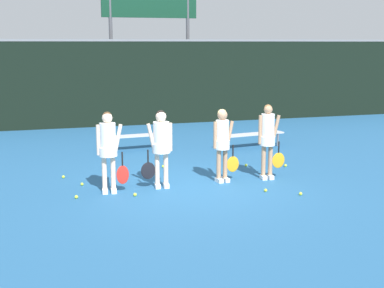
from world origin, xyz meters
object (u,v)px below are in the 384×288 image
(player_3, at_px, (268,136))
(tennis_ball_1, at_px, (301,194))
(tennis_ball_0, at_px, (63,177))
(tennis_ball_3, at_px, (135,195))
(tennis_ball_6, at_px, (76,197))
(scoreboard, at_px, (150,6))
(player_2, at_px, (222,139))
(tennis_ball_4, at_px, (285,165))
(player_1, at_px, (161,142))
(player_0, at_px, (108,145))
(tennis_ball_7, at_px, (246,165))
(tennis_ball_2, at_px, (266,190))
(bench_far, at_px, (135,137))
(tennis_ball_5, at_px, (163,166))
(tennis_ball_8, at_px, (82,184))
(bench_courtside, at_px, (251,135))

(player_3, distance_m, tennis_ball_1, 1.74)
(player_3, xyz_separation_m, tennis_ball_1, (0.09, -1.45, -0.97))
(tennis_ball_0, relative_size, tennis_ball_1, 1.01)
(tennis_ball_3, height_order, tennis_ball_6, same)
(scoreboard, xyz_separation_m, tennis_ball_6, (-3.95, -10.71, -4.47))
(player_2, distance_m, tennis_ball_4, 2.41)
(player_2, distance_m, tennis_ball_6, 3.41)
(scoreboard, xyz_separation_m, player_1, (-2.11, -10.38, -3.50))
(scoreboard, bearing_deg, player_0, -107.22)
(tennis_ball_1, distance_m, tennis_ball_7, 2.73)
(player_1, xyz_separation_m, tennis_ball_2, (2.01, -0.99, -0.97))
(player_2, distance_m, tennis_ball_3, 2.37)
(scoreboard, relative_size, tennis_ball_1, 86.06)
(tennis_ball_7, bearing_deg, player_3, -90.75)
(tennis_ball_4, distance_m, tennis_ball_6, 5.45)
(scoreboard, bearing_deg, tennis_ball_2, -90.51)
(bench_far, bearing_deg, tennis_ball_6, -119.21)
(tennis_ball_5, bearing_deg, bench_far, 95.47)
(tennis_ball_6, distance_m, tennis_ball_8, 1.00)
(player_1, distance_m, tennis_ball_4, 3.71)
(bench_courtside, xyz_separation_m, player_1, (-3.62, -3.55, 0.63))
(player_2, height_order, tennis_ball_1, player_2)
(scoreboard, relative_size, tennis_ball_4, 81.04)
(player_1, relative_size, tennis_ball_0, 24.69)
(scoreboard, height_order, player_3, scoreboard)
(player_3, bearing_deg, scoreboard, 98.08)
(scoreboard, xyz_separation_m, bench_far, (-1.86, -6.16, -4.12))
(tennis_ball_6, bearing_deg, player_2, 6.98)
(tennis_ball_0, bearing_deg, bench_far, 51.48)
(scoreboard, height_order, tennis_ball_3, scoreboard)
(tennis_ball_2, height_order, tennis_ball_8, tennis_ball_2)
(bench_courtside, distance_m, tennis_ball_5, 3.62)
(scoreboard, relative_size, tennis_ball_0, 85.14)
(tennis_ball_3, relative_size, tennis_ball_5, 0.99)
(tennis_ball_1, height_order, tennis_ball_8, tennis_ball_1)
(player_0, height_order, player_2, player_0)
(player_3, bearing_deg, tennis_ball_0, 168.53)
(tennis_ball_2, bearing_deg, tennis_ball_3, 169.83)
(player_2, bearing_deg, player_1, 175.70)
(tennis_ball_1, relative_size, tennis_ball_4, 0.94)
(player_0, height_order, tennis_ball_4, player_0)
(tennis_ball_0, bearing_deg, scoreboard, 65.46)
(tennis_ball_0, xyz_separation_m, tennis_ball_3, (1.30, -1.93, 0.00))
(bench_far, height_order, player_2, player_2)
(scoreboard, distance_m, tennis_ball_8, 11.34)
(bench_far, height_order, tennis_ball_0, bench_far)
(player_3, bearing_deg, player_1, -173.70)
(player_3, xyz_separation_m, tennis_ball_5, (-2.02, 1.75, -0.96))
(player_2, relative_size, tennis_ball_4, 23.00)
(player_0, height_order, tennis_ball_1, player_0)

